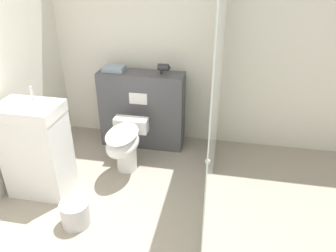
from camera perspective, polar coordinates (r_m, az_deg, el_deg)
The scene contains 8 objects.
wall_back at distance 4.09m, azimuth -0.78°, elevation 14.06°, with size 8.00×0.06×2.50m.
partition_panel at distance 4.14m, azimuth -4.52°, elevation 2.88°, with size 1.05×0.32×0.97m.
shower_glass at distance 3.06m, azimuth 8.59°, elevation 4.89°, with size 0.04×2.07×2.09m.
toilet at distance 3.67m, azimuth -7.51°, elevation -2.99°, with size 0.39×0.67×0.54m.
sink_vanity at distance 3.52m, azimuth -21.91°, elevation -3.81°, with size 0.60×0.41×1.12m.
hair_drier at distance 3.86m, azimuth -0.69°, elevation 10.16°, with size 0.15×0.08×0.13m.
folded_towel at distance 4.06m, azimuth -9.38°, elevation 9.87°, with size 0.25×0.19×0.06m.
waste_bin at distance 3.21m, azimuth -15.84°, elevation -14.48°, with size 0.27×0.27×0.24m.
Camera 1 is at (0.82, -1.61, 2.22)m, focal length 35.00 mm.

